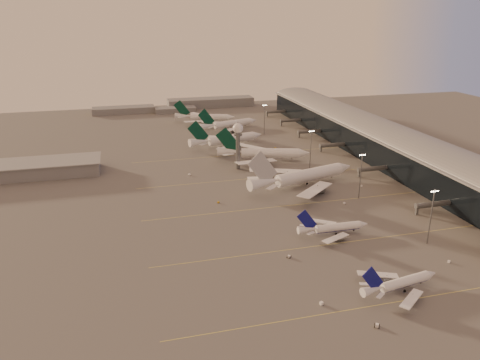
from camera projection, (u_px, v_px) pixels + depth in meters
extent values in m
plane|color=#504E4E|center=(301.00, 261.00, 187.64)|extent=(700.00, 700.00, 0.00)
cube|color=#EEDD54|center=(419.00, 298.00, 163.05)|extent=(180.00, 0.25, 0.02)
cube|color=#EEDD54|center=(357.00, 241.00, 203.98)|extent=(180.00, 0.25, 0.02)
cube|color=#EEDD54|center=(315.00, 203.00, 244.92)|extent=(180.00, 0.25, 0.02)
cube|color=#EEDD54|center=(286.00, 175.00, 285.86)|extent=(180.00, 0.25, 0.02)
cube|color=#EEDD54|center=(261.00, 153.00, 331.35)|extent=(180.00, 0.25, 0.02)
cube|color=black|center=(391.00, 148.00, 310.79)|extent=(36.00, 360.00, 18.00)
cylinder|color=gray|center=(393.00, 135.00, 307.75)|extent=(10.08, 360.00, 10.08)
cube|color=gray|center=(393.00, 135.00, 307.68)|extent=(40.00, 362.00, 0.80)
cylinder|color=#575A5F|center=(435.00, 204.00, 231.42)|extent=(22.00, 2.80, 2.80)
cube|color=#575A5F|center=(417.00, 210.00, 229.78)|extent=(1.20, 1.20, 4.40)
cylinder|color=#575A5F|center=(374.00, 169.00, 284.19)|extent=(22.00, 2.80, 2.80)
cube|color=#575A5F|center=(359.00, 173.00, 282.54)|extent=(1.20, 1.20, 4.40)
cylinder|color=#575A5F|center=(334.00, 145.00, 335.13)|extent=(22.00, 2.80, 2.80)
cube|color=#575A5F|center=(321.00, 149.00, 333.49)|extent=(1.20, 1.20, 4.40)
cylinder|color=#575A5F|center=(311.00, 131.00, 373.34)|extent=(22.00, 2.80, 2.80)
cube|color=#575A5F|center=(299.00, 135.00, 371.70)|extent=(1.20, 1.20, 4.40)
cylinder|color=#575A5F|center=(292.00, 120.00, 411.55)|extent=(22.00, 2.80, 2.80)
cube|color=#575A5F|center=(281.00, 124.00, 409.91)|extent=(1.20, 1.20, 4.40)
cylinder|color=#575A5F|center=(277.00, 112.00, 447.94)|extent=(22.00, 2.80, 2.80)
cube|color=#575A5F|center=(267.00, 114.00, 446.30)|extent=(1.20, 1.20, 4.40)
cube|color=slate|center=(31.00, 169.00, 284.63)|extent=(80.00, 25.00, 8.00)
cube|color=gray|center=(30.00, 163.00, 283.21)|extent=(82.00, 27.00, 0.60)
cylinder|color=#575A5F|center=(238.00, 152.00, 294.30)|extent=(2.60, 2.60, 22.00)
cylinder|color=#575A5F|center=(238.00, 134.00, 290.42)|extent=(5.20, 5.20, 1.20)
sphere|color=white|center=(238.00, 128.00, 289.10)|extent=(6.40, 6.40, 6.40)
cylinder|color=#575A5F|center=(238.00, 122.00, 287.85)|extent=(0.16, 0.16, 2.00)
cylinder|color=#575A5F|center=(431.00, 217.00, 197.44)|extent=(0.56, 0.56, 25.00)
cube|color=#575A5F|center=(435.00, 190.00, 193.39)|extent=(3.60, 0.25, 0.25)
sphere|color=#FFEABF|center=(432.00, 192.00, 193.17)|extent=(0.56, 0.56, 0.56)
sphere|color=#FFEABF|center=(434.00, 191.00, 193.41)|extent=(0.56, 0.56, 0.56)
sphere|color=#FFEABF|center=(436.00, 191.00, 193.65)|extent=(0.56, 0.56, 0.56)
sphere|color=#FFEABF|center=(438.00, 191.00, 193.89)|extent=(0.56, 0.56, 0.56)
cylinder|color=#575A5F|center=(361.00, 176.00, 246.75)|extent=(0.56, 0.56, 25.00)
cube|color=#575A5F|center=(363.00, 154.00, 242.70)|extent=(3.60, 0.25, 0.25)
sphere|color=#FFEABF|center=(360.00, 155.00, 242.48)|extent=(0.56, 0.56, 0.56)
sphere|color=#FFEABF|center=(362.00, 155.00, 242.72)|extent=(0.56, 0.56, 0.56)
sphere|color=#FFEABF|center=(363.00, 155.00, 242.96)|extent=(0.56, 0.56, 0.56)
sphere|color=#FFEABF|center=(365.00, 155.00, 243.20)|extent=(0.56, 0.56, 0.56)
cylinder|color=#575A5F|center=(311.00, 149.00, 295.58)|extent=(0.56, 0.56, 25.00)
cube|color=#575A5F|center=(312.00, 131.00, 291.53)|extent=(3.60, 0.25, 0.25)
sphere|color=#FFEABF|center=(309.00, 131.00, 291.30)|extent=(0.56, 0.56, 0.56)
sphere|color=#FFEABF|center=(311.00, 131.00, 291.54)|extent=(0.56, 0.56, 0.56)
sphere|color=#FFEABF|center=(312.00, 131.00, 291.79)|extent=(0.56, 0.56, 0.56)
sphere|color=#FFEABF|center=(314.00, 131.00, 292.03)|extent=(0.56, 0.56, 0.56)
cylinder|color=#575A5F|center=(264.00, 120.00, 376.97)|extent=(0.56, 0.56, 25.00)
cube|color=#575A5F|center=(265.00, 105.00, 372.92)|extent=(3.60, 0.25, 0.25)
sphere|color=#FFEABF|center=(263.00, 105.00, 372.69)|extent=(0.56, 0.56, 0.56)
sphere|color=#FFEABF|center=(264.00, 105.00, 372.94)|extent=(0.56, 0.56, 0.56)
sphere|color=#FFEABF|center=(265.00, 105.00, 373.18)|extent=(0.56, 0.56, 0.56)
sphere|color=#FFEABF|center=(266.00, 105.00, 373.42)|extent=(0.56, 0.56, 0.56)
cube|color=slate|center=(124.00, 110.00, 463.23)|extent=(60.00, 18.00, 6.00)
cube|color=slate|center=(211.00, 102.00, 493.58)|extent=(90.00, 20.00, 9.00)
cube|color=slate|center=(175.00, 110.00, 466.39)|extent=(40.00, 15.00, 5.00)
cylinder|color=white|center=(405.00, 283.00, 167.09)|extent=(20.81, 6.82, 3.49)
cylinder|color=navy|center=(405.00, 285.00, 167.36)|extent=(20.25, 5.79, 2.52)
cone|color=white|center=(431.00, 275.00, 171.85)|extent=(4.49, 4.10, 3.49)
cone|color=white|center=(372.00, 291.00, 161.29)|extent=(9.06, 4.86, 3.49)
cube|color=white|center=(411.00, 300.00, 157.97)|extent=(13.87, 11.76, 1.10)
cylinder|color=slate|center=(412.00, 299.00, 161.22)|extent=(4.29, 2.89, 2.27)
cube|color=slate|center=(412.00, 297.00, 160.89)|extent=(0.31, 0.27, 1.40)
cube|color=white|center=(378.00, 276.00, 172.71)|extent=(15.17, 7.98, 1.10)
cylinder|color=slate|center=(386.00, 281.00, 172.48)|extent=(4.29, 2.89, 2.27)
cube|color=slate|center=(386.00, 278.00, 172.15)|extent=(0.31, 0.27, 1.40)
cube|color=navy|center=(373.00, 280.00, 159.67)|extent=(9.51, 1.89, 10.41)
cube|color=white|center=(380.00, 297.00, 157.87)|extent=(4.10, 3.52, 0.23)
cube|color=white|center=(365.00, 285.00, 164.68)|extent=(4.23, 2.56, 0.23)
cylinder|color=black|center=(421.00, 284.00, 170.93)|extent=(0.46, 0.46, 0.92)
cylinder|color=black|center=(397.00, 287.00, 168.97)|extent=(1.07, 0.62, 1.01)
cylinder|color=black|center=(405.00, 292.00, 165.51)|extent=(1.07, 0.62, 1.01)
cylinder|color=white|center=(338.00, 228.00, 209.54)|extent=(20.78, 3.99, 3.53)
cylinder|color=navy|center=(338.00, 229.00, 209.81)|extent=(20.35, 3.00, 2.54)
cone|color=white|center=(363.00, 225.00, 212.28)|extent=(4.09, 3.62, 3.53)
cone|color=white|center=(307.00, 230.00, 206.14)|extent=(8.76, 3.72, 3.53)
cube|color=white|center=(336.00, 239.00, 200.69)|extent=(14.94, 9.83, 1.11)
cylinder|color=slate|center=(339.00, 240.00, 203.67)|extent=(4.06, 2.38, 2.29)
cube|color=slate|center=(339.00, 237.00, 203.33)|extent=(0.28, 0.24, 1.41)
cube|color=white|center=(320.00, 222.00, 216.56)|extent=(14.76, 10.36, 1.11)
cylinder|color=slate|center=(326.00, 227.00, 215.79)|extent=(4.06, 2.38, 2.29)
cube|color=slate|center=(327.00, 225.00, 215.46)|extent=(0.28, 0.24, 1.41)
cube|color=navy|center=(307.00, 221.00, 204.58)|extent=(9.68, 0.54, 10.51)
cube|color=white|center=(311.00, 234.00, 202.45)|extent=(4.27, 3.04, 0.23)
cube|color=white|center=(304.00, 226.00, 209.79)|extent=(4.25, 3.17, 0.23)
cylinder|color=black|center=(354.00, 231.00, 212.10)|extent=(0.46, 0.46, 0.93)
cylinder|color=black|center=(332.00, 231.00, 211.84)|extent=(1.03, 0.49, 1.02)
cylinder|color=black|center=(336.00, 235.00, 208.11)|extent=(1.03, 0.49, 1.02)
cylinder|color=white|center=(309.00, 177.00, 268.95)|extent=(44.33, 18.34, 6.89)
cylinder|color=white|center=(309.00, 179.00, 269.48)|extent=(42.97, 16.25, 4.96)
cone|color=white|center=(344.00, 170.00, 281.44)|extent=(10.05, 8.91, 6.89)
cone|color=white|center=(264.00, 185.00, 253.81)|extent=(19.65, 11.55, 6.89)
cube|color=white|center=(315.00, 192.00, 249.36)|extent=(28.03, 27.06, 2.05)
cylinder|color=slate|center=(317.00, 193.00, 256.35)|extent=(9.41, 6.58, 4.48)
cube|color=slate|center=(317.00, 190.00, 255.82)|extent=(0.40, 0.36, 2.76)
cube|color=white|center=(276.00, 173.00, 279.16)|extent=(32.48, 14.06, 2.05)
cylinder|color=slate|center=(287.00, 178.00, 279.11)|extent=(9.41, 6.58, 4.48)
cube|color=slate|center=(287.00, 175.00, 278.57)|extent=(0.40, 0.36, 2.76)
cube|color=#B1B3B9|center=(263.00, 171.00, 250.63)|extent=(18.51, 5.44, 20.44)
cube|color=white|center=(272.00, 190.00, 246.64)|extent=(8.52, 8.04, 0.28)
cube|color=white|center=(255.00, 180.00, 260.52)|extent=(8.98, 4.72, 0.28)
cylinder|color=black|center=(331.00, 179.00, 278.33)|extent=(0.56, 0.56, 1.11)
cylinder|color=black|center=(302.00, 183.00, 270.66)|extent=(1.33, 0.86, 1.22)
cylinder|color=black|center=(307.00, 186.00, 266.69)|extent=(1.33, 0.86, 1.22)
cylinder|color=white|center=(270.00, 155.00, 312.56)|extent=(38.31, 16.58, 6.15)
cylinder|color=white|center=(270.00, 157.00, 313.03)|extent=(37.10, 14.71, 4.43)
cone|color=white|center=(304.00, 155.00, 312.05)|extent=(8.80, 7.97, 6.15)
cone|color=white|center=(229.00, 153.00, 312.92)|extent=(17.07, 10.38, 6.15)
cube|color=white|center=(256.00, 163.00, 298.05)|extent=(28.40, 11.91, 1.82)
cylinder|color=slate|center=(263.00, 165.00, 302.37)|extent=(8.20, 5.90, 4.00)
cube|color=slate|center=(263.00, 163.00, 301.88)|extent=(0.38, 0.34, 2.46)
cube|color=white|center=(256.00, 149.00, 328.23)|extent=(24.29, 23.91, 1.82)
cylinder|color=slate|center=(262.00, 155.00, 325.41)|extent=(8.20, 5.90, 4.00)
cube|color=slate|center=(262.00, 153.00, 324.92)|extent=(0.38, 0.34, 2.46)
cube|color=#063124|center=(228.00, 143.00, 310.46)|extent=(16.34, 5.09, 18.19)
cube|color=white|center=(229.00, 156.00, 305.93)|extent=(7.74, 3.97, 0.26)
cube|color=white|center=(230.00, 150.00, 319.81)|extent=(7.32, 7.01, 0.26)
cylinder|color=black|center=(291.00, 160.00, 313.52)|extent=(0.53, 0.53, 1.06)
cylinder|color=black|center=(265.00, 159.00, 316.10)|extent=(1.27, 0.84, 1.17)
cylinder|color=black|center=(265.00, 161.00, 311.71)|extent=(1.27, 0.84, 1.17)
cylinder|color=white|center=(232.00, 140.00, 349.02)|extent=(37.30, 14.51, 5.96)
cylinder|color=white|center=(232.00, 142.00, 349.47)|extent=(36.19, 12.72, 4.29)
cone|color=white|center=(257.00, 136.00, 358.94)|extent=(8.35, 7.48, 5.96)
cone|color=white|center=(200.00, 143.00, 336.98)|extent=(16.46, 9.45, 5.96)
cube|color=white|center=(231.00, 148.00, 332.43)|extent=(24.16, 22.47, 1.76)
cylinder|color=slate|center=(234.00, 149.00, 338.33)|extent=(7.86, 5.45, 3.87)
cube|color=slate|center=(234.00, 147.00, 337.86)|extent=(0.36, 0.32, 2.38)
cube|color=white|center=(212.00, 138.00, 358.13)|extent=(27.52, 12.66, 1.76)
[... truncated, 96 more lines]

